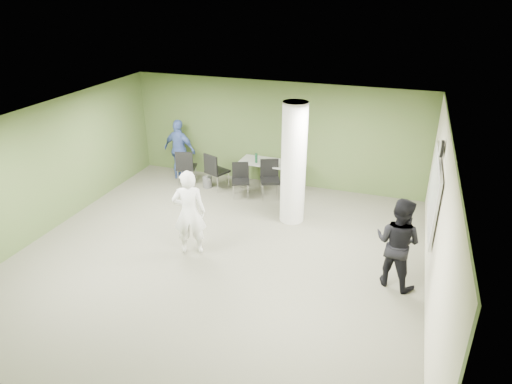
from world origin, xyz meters
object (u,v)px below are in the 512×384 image
(folding_table, at_px, (269,164))
(chair_back_left, at_px, (186,165))
(woman_white, at_px, (189,213))
(man_blue, at_px, (180,150))
(man_black, at_px, (398,243))

(folding_table, xyz_separation_m, chair_back_left, (-2.22, -0.50, -0.13))
(folding_table, bearing_deg, woman_white, -97.23)
(woman_white, distance_m, man_blue, 3.97)
(chair_back_left, xyz_separation_m, man_blue, (-0.34, 0.36, 0.27))
(woman_white, bearing_deg, chair_back_left, -83.32)
(folding_table, height_order, chair_back_left, folding_table)
(man_blue, bearing_deg, man_black, 160.34)
(woman_white, bearing_deg, man_black, 161.38)
(folding_table, height_order, man_blue, man_blue)
(woman_white, relative_size, man_black, 1.05)
(folding_table, bearing_deg, man_blue, -175.04)
(chair_back_left, relative_size, man_blue, 0.58)
(woman_white, xyz_separation_m, man_blue, (-2.00, 3.43, -0.05))
(folding_table, xyz_separation_m, man_black, (3.43, -3.37, 0.16))
(folding_table, height_order, woman_white, woman_white)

